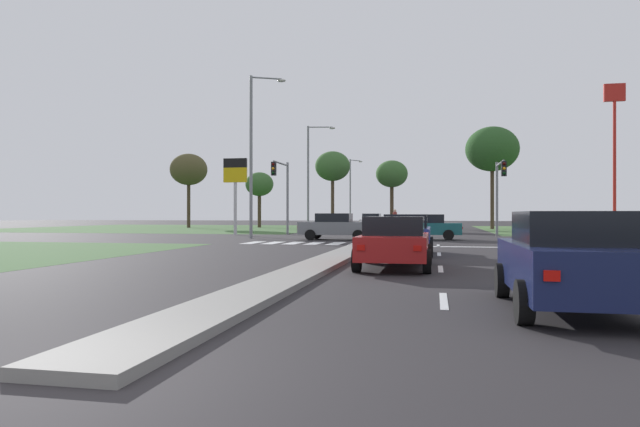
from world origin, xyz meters
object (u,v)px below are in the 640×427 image
object	(u,v)px
car_grey_second	(336,226)
treeline_third	(333,167)
traffic_signal_far_left	(282,184)
street_lamp_fourth	(351,188)
street_lamp_third	(310,172)
car_white_third	(372,222)
fuel_price_totem	(235,179)
treeline_fifth	(492,149)
fastfood_pole_sign	(614,125)
treeline_near	(189,170)
car_teal_fourth	(425,227)
car_red_eighth	(395,242)
pedestrian_at_median	(395,218)
car_black_fifth	(600,228)
treeline_fourth	(392,175)
car_blue_sixth	(407,234)
street_lamp_second	(254,148)
treeline_second	(259,185)
car_navy_seventh	(571,260)
traffic_signal_far_right	(500,184)

from	to	relation	value
car_grey_second	treeline_third	distance (m)	28.79
traffic_signal_far_left	street_lamp_fourth	world-z (taller)	street_lamp_fourth
traffic_signal_far_left	treeline_third	distance (m)	22.05
street_lamp_third	car_white_third	bearing A→B (deg)	-1.11
car_white_third	fuel_price_totem	xyz separation A→B (m)	(-9.03, -11.06, 3.38)
fuel_price_totem	treeline_fifth	distance (m)	30.09
street_lamp_third	fastfood_pole_sign	size ratio (longest dim) A/B	0.73
treeline_near	car_teal_fourth	bearing A→B (deg)	-43.01
car_red_eighth	pedestrian_at_median	world-z (taller)	pedestrian_at_median
car_teal_fourth	traffic_signal_far_left	xyz separation A→B (m)	(-10.35, 4.63, 2.96)
car_black_fifth	treeline_near	distance (m)	46.41
street_lamp_fourth	treeline_fourth	world-z (taller)	street_lamp_fourth
car_blue_sixth	street_lamp_third	bearing A→B (deg)	109.48
street_lamp_second	treeline_second	distance (m)	29.98
traffic_signal_far_left	car_navy_seventh	bearing A→B (deg)	-66.44
car_grey_second	street_lamp_fourth	bearing A→B (deg)	-172.78
traffic_signal_far_left	street_lamp_second	xyz separation A→B (m)	(-0.53, -5.04, 2.05)
car_blue_sixth	fuel_price_totem	bearing A→B (deg)	127.05
car_blue_sixth	traffic_signal_far_right	world-z (taller)	traffic_signal_far_right
traffic_signal_far_right	car_teal_fourth	bearing A→B (deg)	-137.52
car_white_third	treeline_fifth	size ratio (longest dim) A/B	0.41
car_red_eighth	treeline_second	world-z (taller)	treeline_second
street_lamp_second	treeline_near	distance (m)	30.75
fastfood_pole_sign	traffic_signal_far_left	bearing A→B (deg)	-150.06
car_blue_sixth	treeline_near	distance (m)	47.42
car_blue_sixth	fastfood_pole_sign	distance (m)	38.31
car_grey_second	street_lamp_second	world-z (taller)	street_lamp_second
traffic_signal_far_left	treeline_third	size ratio (longest dim) A/B	0.64
car_teal_fourth	traffic_signal_far_right	size ratio (longest dim) A/B	0.85
traffic_signal_far_right	treeline_second	xyz separation A→B (m)	(-24.53, 23.80, 1.44)
car_grey_second	fuel_price_totem	size ratio (longest dim) A/B	0.79
car_blue_sixth	fastfood_pole_sign	world-z (taller)	fastfood_pole_sign
car_white_third	car_red_eighth	distance (m)	35.01
traffic_signal_far_right	treeline_fourth	world-z (taller)	treeline_fourth
pedestrian_at_median	treeline_fifth	world-z (taller)	treeline_fifth
traffic_signal_far_right	car_grey_second	bearing A→B (deg)	-151.09
treeline_near	car_grey_second	bearing A→B (deg)	-50.51
car_navy_seventh	fastfood_pole_sign	size ratio (longest dim) A/B	0.32
street_lamp_fourth	treeline_second	size ratio (longest dim) A/B	1.42
car_red_eighth	traffic_signal_far_left	size ratio (longest dim) A/B	0.81
car_black_fifth	treeline_fourth	distance (m)	35.27
fuel_price_totem	treeline_third	distance (m)	21.95
traffic_signal_far_right	treeline_fifth	xyz separation A→B (m)	(1.64, 22.05, 4.80)
street_lamp_second	treeline_near	size ratio (longest dim) A/B	1.22
car_grey_second	car_blue_sixth	distance (m)	12.85
street_lamp_second	street_lamp_fourth	size ratio (longest dim) A/B	1.13
street_lamp_third	fuel_price_totem	distance (m)	11.72
treeline_near	treeline_third	size ratio (longest dim) A/B	1.00
pedestrian_at_median	fuel_price_totem	distance (m)	14.19
traffic_signal_far_right	treeline_near	world-z (taller)	treeline_near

